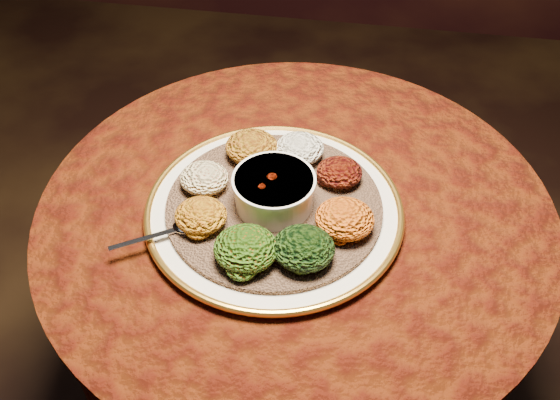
# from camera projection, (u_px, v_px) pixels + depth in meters

# --- Properties ---
(table) EXTENTS (0.96, 0.96, 0.73)m
(table) POSITION_uv_depth(u_px,v_px,m) (294.00, 266.00, 1.28)
(table) COLOR black
(table) RESTS_ON ground
(platter) EXTENTS (0.53, 0.53, 0.02)m
(platter) POSITION_uv_depth(u_px,v_px,m) (274.00, 210.00, 1.13)
(platter) COLOR silver
(platter) RESTS_ON table
(injera) EXTENTS (0.47, 0.47, 0.01)m
(injera) POSITION_uv_depth(u_px,v_px,m) (274.00, 206.00, 1.12)
(injera) COLOR #865E43
(injera) RESTS_ON platter
(stew_bowl) EXTENTS (0.15, 0.15, 0.06)m
(stew_bowl) POSITION_uv_depth(u_px,v_px,m) (274.00, 189.00, 1.09)
(stew_bowl) COLOR silver
(stew_bowl) RESTS_ON injera
(spoon) EXTENTS (0.14, 0.09, 0.01)m
(spoon) POSITION_uv_depth(u_px,v_px,m) (179.00, 229.00, 1.07)
(spoon) COLOR silver
(spoon) RESTS_ON injera
(portion_ayib) EXTENTS (0.09, 0.09, 0.04)m
(portion_ayib) POSITION_uv_depth(u_px,v_px,m) (300.00, 148.00, 1.19)
(portion_ayib) COLOR white
(portion_ayib) RESTS_ON injera
(portion_kitfo) EXTENTS (0.08, 0.08, 0.04)m
(portion_kitfo) POSITION_uv_depth(u_px,v_px,m) (339.00, 172.00, 1.15)
(portion_kitfo) COLOR black
(portion_kitfo) RESTS_ON injera
(portion_tikil) EXTENTS (0.10, 0.10, 0.05)m
(portion_tikil) POSITION_uv_depth(u_px,v_px,m) (345.00, 219.00, 1.06)
(portion_tikil) COLOR #C87810
(portion_tikil) RESTS_ON injera
(portion_gomen) EXTENTS (0.10, 0.10, 0.05)m
(portion_gomen) POSITION_uv_depth(u_px,v_px,m) (304.00, 248.00, 1.01)
(portion_gomen) COLOR black
(portion_gomen) RESTS_ON injera
(portion_mixveg) EXTENTS (0.11, 0.10, 0.05)m
(portion_mixveg) POSITION_uv_depth(u_px,v_px,m) (246.00, 248.00, 1.01)
(portion_mixveg) COLOR #A8410A
(portion_mixveg) RESTS_ON injera
(portion_kik) EXTENTS (0.09, 0.09, 0.04)m
(portion_kik) POSITION_uv_depth(u_px,v_px,m) (201.00, 216.00, 1.07)
(portion_kik) COLOR #BB7710
(portion_kik) RESTS_ON injera
(portion_timatim) EXTENTS (0.09, 0.09, 0.04)m
(portion_timatim) POSITION_uv_depth(u_px,v_px,m) (204.00, 178.00, 1.14)
(portion_timatim) COLOR maroon
(portion_timatim) RESTS_ON injera
(portion_shiro) EXTENTS (0.10, 0.10, 0.05)m
(portion_shiro) POSITION_uv_depth(u_px,v_px,m) (252.00, 147.00, 1.19)
(portion_shiro) COLOR #9B6A12
(portion_shiro) RESTS_ON injera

